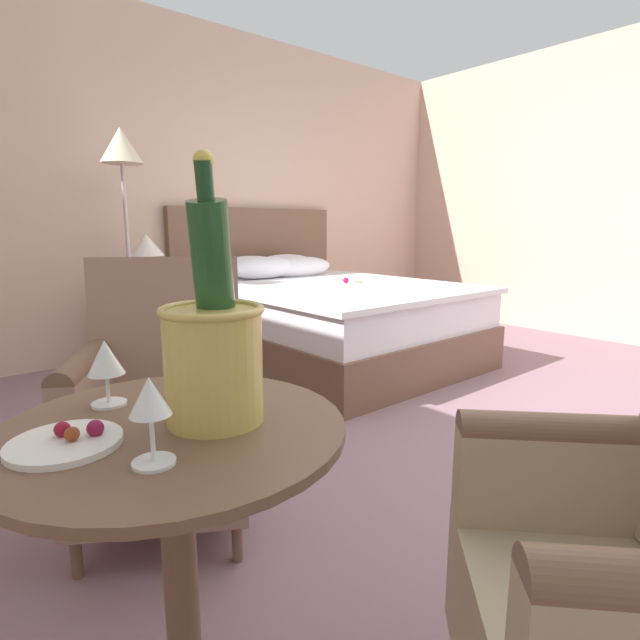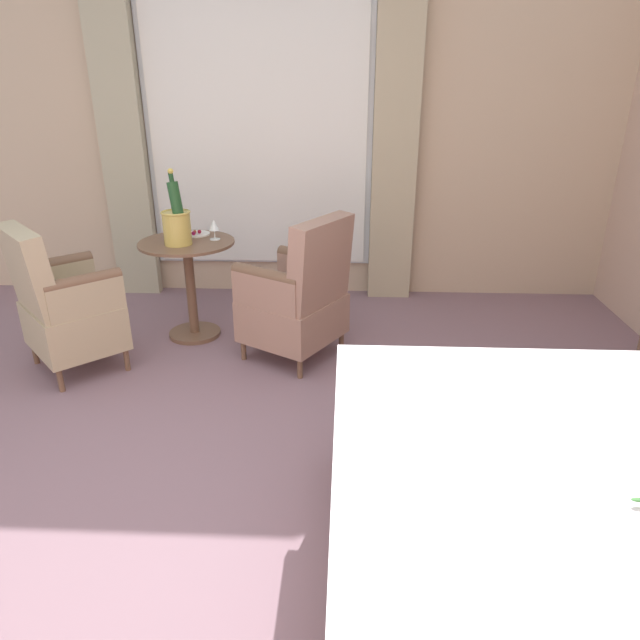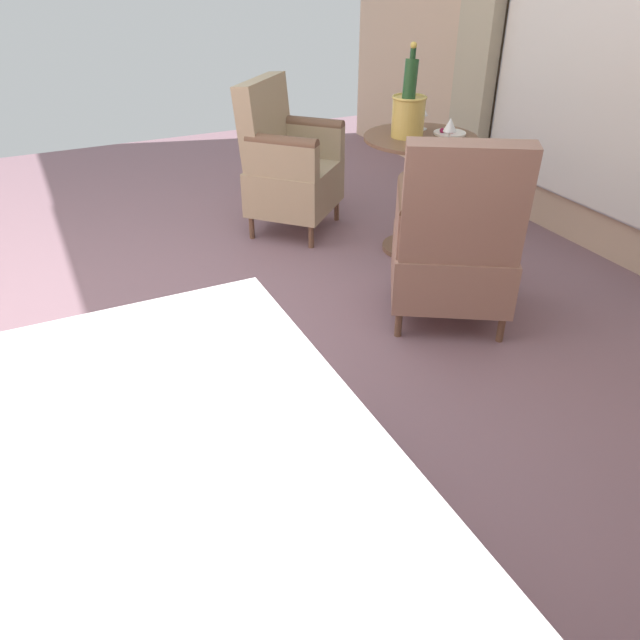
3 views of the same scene
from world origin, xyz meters
name	(u,v)px [view 2 (image 2 of 3)]	position (x,y,z in m)	size (l,w,h in m)	color
ground_plane	(176,514)	(0.00, 0.00, 0.00)	(7.39, 7.39, 0.00)	gray
wall_window_side	(259,126)	(-2.96, 0.00, 1.41)	(0.27, 6.01, 2.84)	beige
side_table_round	(190,277)	(-1.90, -0.39, 0.46)	(0.67, 0.67, 0.72)	brown
champagne_bucket	(177,222)	(-1.82, -0.42, 0.88)	(0.20, 0.20, 0.51)	tan
wine_glass_near_bucket	(214,226)	(-1.96, -0.20, 0.82)	(0.08, 0.08, 0.14)	white
wine_glass_near_edge	(170,224)	(-1.99, -0.53, 0.83)	(0.07, 0.07, 0.15)	white
snack_plate	(197,234)	(-2.08, -0.36, 0.73)	(0.19, 0.19, 0.04)	white
armchair_by_window	(298,298)	(-1.58, 0.42, 0.43)	(0.79, 0.80, 0.99)	brown
armchair_facing_bed	(64,306)	(-1.33, -1.05, 0.45)	(0.78, 0.78, 0.98)	brown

